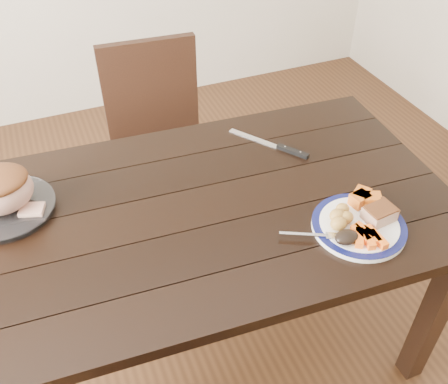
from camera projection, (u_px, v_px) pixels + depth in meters
name	position (u px, v px, depth m)	size (l,w,h in m)	color
ground	(204.00, 342.00, 2.04)	(4.00, 4.00, 0.00)	#472B16
dining_table	(199.00, 228.00, 1.61)	(1.65, 1.00, 0.75)	black
chair_far	(159.00, 137.00, 2.23)	(0.45, 0.46, 0.93)	black
dinner_plate	(359.00, 226.00, 1.47)	(0.28, 0.28, 0.02)	white
plate_rim	(359.00, 224.00, 1.47)	(0.28, 0.28, 0.02)	#0D1142
serving_platter	(6.00, 209.00, 1.53)	(0.29, 0.29, 0.02)	white
pork_slice	(379.00, 214.00, 1.46)	(0.09, 0.07, 0.04)	tan
roasted_potatoes	(340.00, 217.00, 1.46)	(0.09, 0.09, 0.04)	gold
carrot_batons	(367.00, 236.00, 1.41)	(0.09, 0.11, 0.02)	orange
pumpkin_wedges	(364.00, 198.00, 1.52)	(0.10, 0.09, 0.04)	orange
dark_mushroom	(347.00, 237.00, 1.40)	(0.07, 0.05, 0.03)	black
fork	(315.00, 235.00, 1.43)	(0.17, 0.10, 0.00)	silver
cut_slice	(32.00, 210.00, 1.50)	(0.07, 0.06, 0.02)	tan
carving_knife	(283.00, 148.00, 1.77)	(0.20, 0.28, 0.01)	silver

